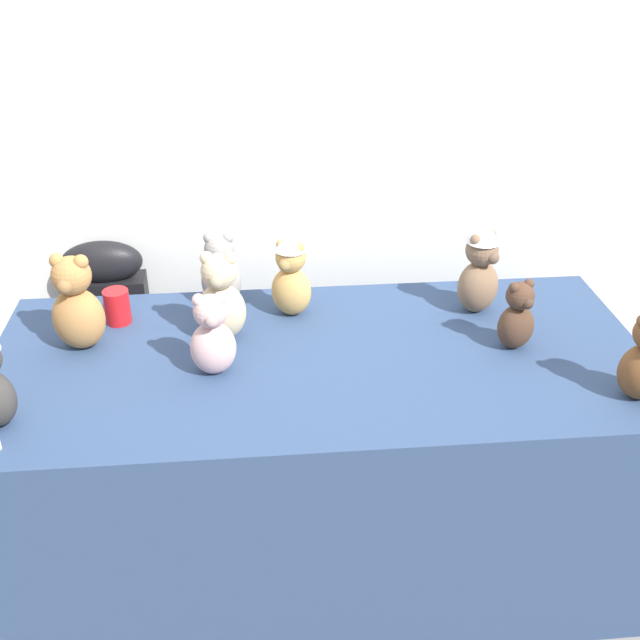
{
  "coord_description": "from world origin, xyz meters",
  "views": [
    {
      "loc": [
        -0.17,
        -1.63,
        1.98
      ],
      "look_at": [
        0.0,
        0.25,
        0.91
      ],
      "focal_mm": 42.73,
      "sensor_mm": 36.0,
      "label": 1
    }
  ],
  "objects": [
    {
      "name": "party_cup_red",
      "position": [
        -0.61,
        0.51,
        0.84
      ],
      "size": [
        0.08,
        0.08,
        0.11
      ],
      "primitive_type": "cylinder",
      "color": "red",
      "rests_on": "display_table"
    },
    {
      "name": "ground_plane",
      "position": [
        0.0,
        0.0,
        0.0
      ],
      "size": [
        10.0,
        10.0,
        0.0
      ],
      "primitive_type": "plane",
      "color": "gray"
    },
    {
      "name": "wall_back",
      "position": [
        0.0,
        0.94,
        1.3
      ],
      "size": [
        7.0,
        0.08,
        2.6
      ],
      "primitive_type": "cube",
      "color": "white",
      "rests_on": "ground_plane"
    },
    {
      "name": "teddy_bear_ash",
      "position": [
        -0.29,
        0.6,
        0.9
      ],
      "size": [
        0.14,
        0.12,
        0.25
      ],
      "rotation": [
        0.0,
        0.0,
        -0.08
      ],
      "color": "gray",
      "rests_on": "display_table"
    },
    {
      "name": "teddy_bear_caramel",
      "position": [
        -0.7,
        0.37,
        0.93
      ],
      "size": [
        0.18,
        0.16,
        0.3
      ],
      "rotation": [
        0.0,
        0.0,
        -0.21
      ],
      "color": "#B27A42",
      "rests_on": "display_table"
    },
    {
      "name": "teddy_bear_cocoa",
      "position": [
        0.58,
        0.25,
        0.89
      ],
      "size": [
        0.14,
        0.13,
        0.22
      ],
      "rotation": [
        0.0,
        0.0,
        0.35
      ],
      "color": "#4C3323",
      "rests_on": "display_table"
    },
    {
      "name": "teddy_bear_mocha",
      "position": [
        0.53,
        0.48,
        0.94
      ],
      "size": [
        0.18,
        0.17,
        0.31
      ],
      "rotation": [
        0.0,
        0.0,
        0.56
      ],
      "color": "#7F6047",
      "rests_on": "display_table"
    },
    {
      "name": "teddy_bear_sand",
      "position": [
        -0.28,
        0.38,
        0.92
      ],
      "size": [
        0.16,
        0.14,
        0.28
      ],
      "rotation": [
        0.0,
        0.0,
        -0.14
      ],
      "color": "#CCB78E",
      "rests_on": "display_table"
    },
    {
      "name": "instrument_case",
      "position": [
        -0.71,
        0.82,
        0.47
      ],
      "size": [
        0.28,
        0.13,
        0.93
      ],
      "rotation": [
        0.0,
        0.0,
        0.03
      ],
      "color": "black",
      "rests_on": "ground_plane"
    },
    {
      "name": "teddy_bear_honey",
      "position": [
        -0.07,
        0.51,
        0.93
      ],
      "size": [
        0.17,
        0.16,
        0.29
      ],
      "rotation": [
        0.0,
        0.0,
        -0.52
      ],
      "color": "tan",
      "rests_on": "display_table"
    },
    {
      "name": "display_table",
      "position": [
        0.0,
        0.25,
        0.39
      ],
      "size": [
        1.93,
        0.88,
        0.79
      ],
      "primitive_type": "cube",
      "color": "navy",
      "rests_on": "ground_plane"
    },
    {
      "name": "teddy_bear_blush",
      "position": [
        -0.3,
        0.19,
        0.9
      ],
      "size": [
        0.14,
        0.12,
        0.25
      ],
      "rotation": [
        0.0,
        0.0,
        0.09
      ],
      "color": "beige",
      "rests_on": "display_table"
    }
  ]
}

